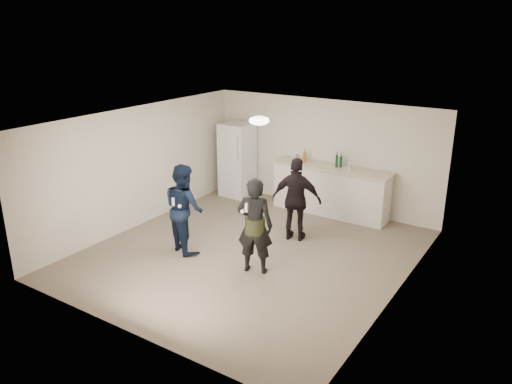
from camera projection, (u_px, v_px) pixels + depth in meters
The scene contains 21 objects.
floor at pixel (250, 253), 9.32m from camera, with size 6.00×6.00×0.00m, color #6B5B4C.
ceiling at pixel (250, 120), 8.51m from camera, with size 6.00×6.00×0.00m, color silver.
wall_back at pixel (323, 154), 11.29m from camera, with size 6.00×6.00×0.00m, color beige.
wall_front at pixel (123, 251), 6.53m from camera, with size 6.00×6.00×0.00m, color beige.
wall_left at pixel (140, 167), 10.33m from camera, with size 6.00×6.00×0.00m, color beige.
wall_right at pixel (402, 222), 7.50m from camera, with size 6.00×6.00×0.00m, color beige.
counter at pixel (330, 191), 11.08m from camera, with size 2.60×0.56×1.05m, color beige.
counter_top at pixel (332, 168), 10.90m from camera, with size 2.68×0.64×0.04m, color beige.
fridge at pixel (237, 160), 12.17m from camera, with size 0.70×0.70×1.80m, color white.
fridge_handle at pixel (238, 148), 11.60m from camera, with size 0.02×0.02×0.60m, color silver.
ceiling_dome at pixel (259, 121), 8.76m from camera, with size 0.36×0.36×0.16m, color white.
shaker at pixel (297, 158), 11.28m from camera, with size 0.08×0.08×0.17m, color #A9A8AD.
man at pixel (184, 208), 9.20m from camera, with size 0.81×0.63×1.68m, color #0D1E39.
woman at pixel (255, 226), 8.39m from camera, with size 0.62×0.40×1.69m, color black.
camo_shorts at pixel (255, 225), 8.39m from camera, with size 0.34×0.34×0.28m, color #303418.
spectator at pixel (297, 200), 9.66m from camera, with size 0.97×0.40×1.66m, color black.
remote_man at pixel (173, 202), 8.91m from camera, with size 0.04×0.04×0.15m, color white.
nunchuk_man at pixel (180, 206), 8.89m from camera, with size 0.07×0.07×0.07m, color white.
remote_woman at pixel (246, 208), 8.06m from camera, with size 0.04×0.04×0.15m, color white.
nunchuk_woman at pixel (242, 212), 8.17m from camera, with size 0.07×0.07×0.07m, color white.
bottle_cluster at pixel (330, 161), 10.92m from camera, with size 1.21×0.23×0.27m.
Camera 1 is at (4.68, -7.03, 4.11)m, focal length 35.00 mm.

